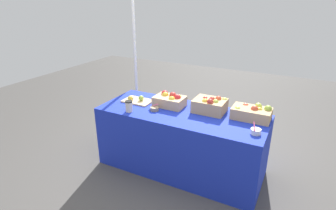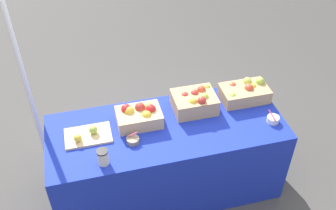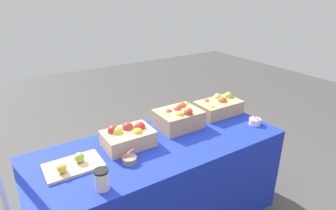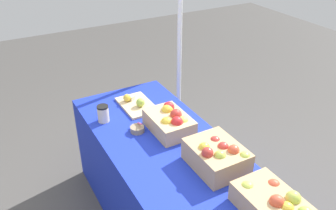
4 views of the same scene
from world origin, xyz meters
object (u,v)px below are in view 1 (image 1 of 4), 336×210
coffee_cup (129,106)px  apple_crate_middle (210,105)px  cutting_board_front (137,100)px  sample_bowl_mid (256,131)px  apple_crate_left (252,113)px  apple_crate_right (170,100)px  tent_pole (135,61)px  sample_bowl_near (155,109)px

coffee_cup → apple_crate_middle: bearing=27.2°
cutting_board_front → sample_bowl_mid: size_ratio=3.30×
cutting_board_front → sample_bowl_mid: bearing=-7.5°
apple_crate_middle → cutting_board_front: size_ratio=0.99×
cutting_board_front → apple_crate_left: bearing=6.0°
coffee_cup → apple_crate_right: bearing=47.4°
apple_crate_left → coffee_cup: size_ratio=3.16×
sample_bowl_mid → apple_crate_middle: bearing=151.0°
apple_crate_middle → coffee_cup: bearing=-152.8°
cutting_board_front → coffee_cup: size_ratio=2.81×
sample_bowl_mid → tent_pole: tent_pole is taller
cutting_board_front → sample_bowl_near: bearing=-23.3°
apple_crate_left → cutting_board_front: 1.36m
cutting_board_front → tent_pole: tent_pole is taller
sample_bowl_near → coffee_cup: bearing=-147.1°
apple_crate_right → coffee_cup: 0.49m
sample_bowl_near → sample_bowl_mid: 1.14m
cutting_board_front → apple_crate_middle: bearing=7.5°
tent_pole → apple_crate_left: bearing=-15.7°
apple_crate_right → tent_pole: tent_pole is taller
apple_crate_left → apple_crate_right: (-0.93, -0.08, 0.00)m
tent_pole → apple_crate_middle: bearing=-21.5°
apple_crate_left → tent_pole: (-1.80, 0.51, 0.27)m
cutting_board_front → tent_pole: (-0.45, 0.65, 0.32)m
apple_crate_right → cutting_board_front: 0.43m
apple_crate_left → sample_bowl_near: size_ratio=4.07×
apple_crate_left → cutting_board_front: size_ratio=1.12×
apple_crate_left → apple_crate_middle: bearing=-176.8°
apple_crate_right → apple_crate_middle: bearing=6.3°
coffee_cup → tent_pole: bearing=119.4°
cutting_board_front → coffee_cup: (0.09, -0.30, 0.04)m
apple_crate_left → tent_pole: bearing=164.3°
sample_bowl_near → coffee_cup: (-0.24, -0.16, 0.04)m
apple_crate_middle → tent_pole: 1.47m
sample_bowl_near → sample_bowl_mid: (1.13, -0.05, 0.01)m
sample_bowl_near → tent_pole: (-0.78, 0.79, 0.31)m
sample_bowl_near → coffee_cup: 0.29m
apple_crate_middle → apple_crate_left: bearing=3.2°
apple_crate_middle → tent_pole: (-1.35, 0.53, 0.26)m
apple_crate_middle → coffee_cup: apple_crate_middle is taller
apple_crate_right → coffee_cup: apple_crate_right is taller
coffee_cup → tent_pole: size_ratio=0.06×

